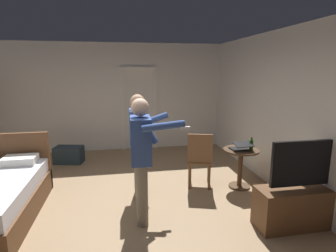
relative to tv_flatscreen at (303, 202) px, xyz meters
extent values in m
plane|color=#997A56|center=(-2.44, 0.85, -0.34)|extent=(7.04, 7.04, 0.00)
cube|color=silver|center=(-2.44, 4.11, 1.02)|extent=(5.73, 0.12, 2.71)
cube|color=silver|center=(0.36, 0.85, 1.02)|extent=(0.12, 6.64, 2.71)
cube|color=white|center=(-2.26, 4.03, 0.69)|extent=(0.08, 0.08, 2.05)
cube|color=white|center=(-1.41, 4.03, 0.69)|extent=(0.08, 0.08, 2.05)
cube|color=white|center=(-1.84, 4.03, 1.75)|extent=(0.93, 0.08, 0.08)
cube|color=brown|center=(-4.25, 1.83, 0.17)|extent=(1.39, 0.08, 1.02)
cube|color=white|center=(-3.95, 1.57, 0.29)|extent=(0.50, 0.34, 0.12)
cube|color=brown|center=(0.00, 0.00, -0.07)|extent=(1.26, 0.40, 0.54)
cube|color=black|center=(0.00, -0.02, 0.55)|extent=(1.02, 0.05, 0.59)
cube|color=#65614E|center=(0.00, 0.01, 0.55)|extent=(0.96, 0.01, 0.53)
cylinder|color=#4C331E|center=(-0.29, 1.28, 0.00)|extent=(0.08, 0.08, 0.67)
cylinder|color=#4C331E|center=(-0.29, 1.28, -0.32)|extent=(0.37, 0.37, 0.03)
cylinder|color=#4C331E|center=(-0.29, 1.28, 0.35)|extent=(0.62, 0.62, 0.03)
cube|color=black|center=(-0.32, 1.28, 0.37)|extent=(0.33, 0.24, 0.02)
cube|color=black|center=(-0.31, 1.16, 0.49)|extent=(0.33, 0.22, 0.06)
cube|color=navy|center=(-0.31, 1.16, 0.49)|extent=(0.30, 0.19, 0.04)
cylinder|color=#1E5814|center=(-0.15, 1.20, 0.45)|extent=(0.06, 0.06, 0.18)
cylinder|color=#1E5814|center=(-0.15, 1.20, 0.56)|extent=(0.03, 0.03, 0.04)
cylinder|color=brown|center=(-0.76, 1.59, -0.11)|extent=(0.04, 0.04, 0.45)
cylinder|color=brown|center=(-1.08, 1.69, -0.11)|extent=(0.04, 0.04, 0.45)
cylinder|color=brown|center=(-0.86, 1.27, -0.11)|extent=(0.04, 0.04, 0.45)
cylinder|color=brown|center=(-1.19, 1.37, -0.11)|extent=(0.04, 0.04, 0.45)
cube|color=brown|center=(-0.97, 1.48, 0.13)|extent=(0.53, 0.53, 0.04)
cube|color=brown|center=(-1.02, 1.32, 0.40)|extent=(0.41, 0.16, 0.50)
cylinder|color=gray|center=(-2.08, 0.63, 0.09)|extent=(0.15, 0.15, 0.85)
cylinder|color=gray|center=(-2.09, 0.38, 0.09)|extent=(0.15, 0.15, 0.85)
cube|color=#334C8C|center=(-2.09, 0.51, 0.81)|extent=(0.28, 0.45, 0.60)
sphere|color=#D8AD8C|center=(-2.09, 0.51, 1.24)|extent=(0.23, 0.23, 0.23)
cylinder|color=#334C8C|center=(-1.99, 0.75, 0.92)|extent=(0.34, 0.10, 0.49)
cylinder|color=#334C8C|center=(-1.83, 0.25, 1.04)|extent=(0.54, 0.11, 0.14)
cube|color=white|center=(-1.57, 0.22, 1.01)|extent=(0.12, 0.04, 0.04)
cylinder|color=gray|center=(-2.06, 1.39, 0.08)|extent=(0.15, 0.15, 0.84)
cylinder|color=gray|center=(-2.07, 1.14, 0.08)|extent=(0.15, 0.15, 0.84)
cube|color=#334C8C|center=(-2.07, 1.27, 0.80)|extent=(0.27, 0.45, 0.60)
sphere|color=tan|center=(-2.07, 1.27, 1.23)|extent=(0.23, 0.23, 0.23)
cylinder|color=#334C8C|center=(-1.97, 1.51, 0.91)|extent=(0.33, 0.09, 0.48)
cylinder|color=#334C8C|center=(-1.85, 1.02, 0.99)|extent=(0.45, 0.10, 0.21)
cube|color=white|center=(-1.63, 0.99, 0.92)|extent=(0.12, 0.04, 0.04)
cube|color=#1E2D38|center=(-3.49, 3.17, -0.15)|extent=(0.66, 0.46, 0.37)
camera|label=1|loc=(-2.35, -2.91, 1.71)|focal=28.82mm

